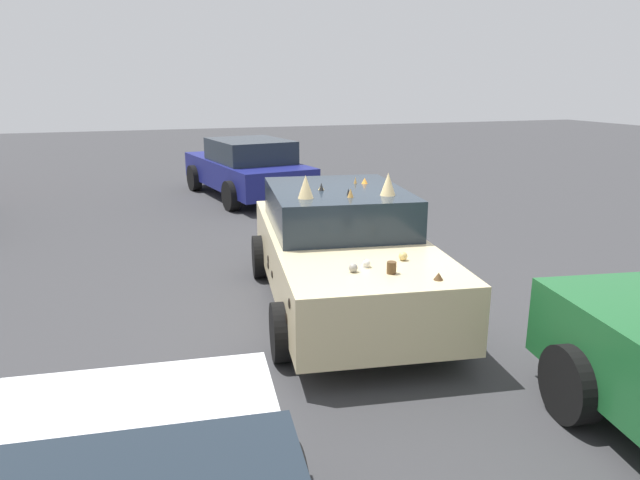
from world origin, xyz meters
TOP-DOWN VIEW (x-y plane):
  - ground_plane at (0.00, 0.00)m, footprint 60.00×60.00m
  - art_car_decorated at (0.08, -0.01)m, footprint 4.55×2.53m
  - parked_sedan_behind_right at (7.56, -0.38)m, footprint 4.75×2.57m

SIDE VIEW (x-z plane):
  - ground_plane at x=0.00m, z-range 0.00..0.00m
  - parked_sedan_behind_right at x=7.56m, z-range 0.01..1.45m
  - art_car_decorated at x=0.08m, z-range -0.13..1.60m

